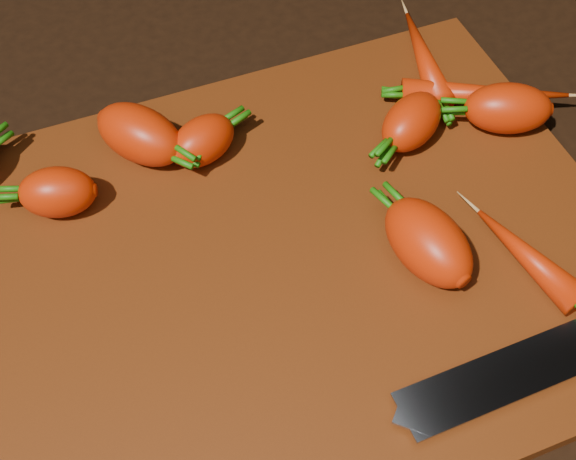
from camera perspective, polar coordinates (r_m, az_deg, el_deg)
name	(u,v)px	position (r m, az deg, el deg)	size (l,w,h in m)	color
ground	(293,267)	(0.61, 0.35, -2.66)	(2.00, 2.00, 0.01)	black
cutting_board	(293,259)	(0.61, 0.35, -2.07)	(0.50, 0.40, 0.01)	#6E2C0B
carrot_1	(57,192)	(0.64, -16.08, 2.60)	(0.06, 0.04, 0.04)	red
carrot_2	(140,134)	(0.66, -10.49, 6.71)	(0.08, 0.05, 0.05)	red
carrot_3	(428,242)	(0.59, 9.94, -0.86)	(0.08, 0.05, 0.05)	red
carrot_4	(412,122)	(0.67, 8.78, 7.62)	(0.06, 0.04, 0.04)	red
carrot_5	(203,141)	(0.65, -6.08, 6.34)	(0.06, 0.04, 0.04)	red
carrot_6	(508,108)	(0.70, 15.36, 8.35)	(0.07, 0.04, 0.04)	red
carrot_7	(423,57)	(0.74, 9.61, 12.07)	(0.12, 0.03, 0.03)	red
carrot_8	(485,94)	(0.72, 13.84, 9.38)	(0.14, 0.03, 0.03)	red
carrot_9	(527,256)	(0.61, 16.62, -1.75)	(0.10, 0.03, 0.03)	red
knife	(563,353)	(0.58, 18.95, -8.25)	(0.33, 0.04, 0.02)	gray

